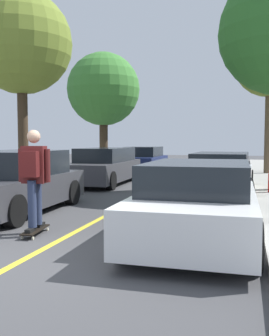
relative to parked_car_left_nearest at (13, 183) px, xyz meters
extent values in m
plane|color=#424244|center=(2.22, -3.19, -0.69)|extent=(80.00, 80.00, 0.00)
cube|color=gold|center=(2.22, 0.81, -0.69)|extent=(0.12, 39.20, 0.01)
cube|color=#38383D|center=(0.00, -0.04, -0.17)|extent=(2.02, 4.22, 0.68)
cube|color=black|center=(0.00, 0.10, 0.45)|extent=(1.74, 2.53, 0.57)
cylinder|color=black|center=(0.93, -1.39, -0.37)|extent=(0.24, 0.65, 0.64)
cylinder|color=black|center=(0.83, 1.37, -0.37)|extent=(0.24, 0.65, 0.64)
cylinder|color=black|center=(-0.93, 1.31, -0.37)|extent=(0.24, 0.65, 0.64)
cube|color=#38383D|center=(0.00, 6.00, -0.17)|extent=(1.83, 4.68, 0.69)
cube|color=black|center=(-0.01, 6.24, 0.43)|extent=(1.59, 3.17, 0.52)
cylinder|color=black|center=(0.84, 4.41, -0.37)|extent=(0.24, 0.65, 0.64)
cylinder|color=black|center=(-0.75, 4.37, -0.37)|extent=(0.24, 0.65, 0.64)
cylinder|color=black|center=(0.75, 7.64, -0.37)|extent=(0.24, 0.65, 0.64)
cylinder|color=black|center=(-0.84, 7.60, -0.37)|extent=(0.24, 0.65, 0.64)
cube|color=navy|center=(0.00, 11.94, -0.18)|extent=(1.81, 4.16, 0.66)
cube|color=black|center=(0.00, 11.98, 0.40)|extent=(1.59, 2.46, 0.51)
cylinder|color=black|center=(0.84, 10.57, -0.37)|extent=(0.22, 0.64, 0.64)
cylinder|color=black|center=(-0.82, 10.56, -0.37)|extent=(0.22, 0.64, 0.64)
cylinder|color=black|center=(0.83, 13.32, -0.37)|extent=(0.22, 0.64, 0.64)
cylinder|color=black|center=(-0.84, 13.31, -0.37)|extent=(0.22, 0.64, 0.64)
cube|color=white|center=(4.43, -1.45, -0.19)|extent=(1.89, 4.06, 0.65)
cube|color=black|center=(4.43, -1.37, 0.38)|extent=(1.64, 2.45, 0.48)
cylinder|color=black|center=(3.56, -0.14, -0.37)|extent=(0.23, 0.64, 0.64)
cylinder|color=black|center=(5.27, -0.12, -0.37)|extent=(0.23, 0.64, 0.64)
cylinder|color=black|center=(3.59, -2.78, -0.37)|extent=(0.23, 0.64, 0.64)
cylinder|color=black|center=(5.31, -2.75, -0.37)|extent=(0.23, 0.64, 0.64)
cube|color=white|center=(4.43, 4.92, -0.21)|extent=(1.96, 4.48, 0.61)
cube|color=black|center=(4.43, 4.74, 0.34)|extent=(1.69, 2.84, 0.49)
cylinder|color=black|center=(3.61, 6.45, -0.37)|extent=(0.24, 0.65, 0.64)
cylinder|color=black|center=(5.33, 6.41, -0.37)|extent=(0.24, 0.65, 0.64)
cylinder|color=black|center=(3.53, 3.43, -0.37)|extent=(0.24, 0.65, 0.64)
cylinder|color=black|center=(5.25, 3.38, -0.37)|extent=(0.24, 0.65, 0.64)
cylinder|color=#3D2D1E|center=(-1.73, 3.21, 1.39)|extent=(0.32, 0.32, 3.88)
sphere|color=olive|center=(-1.73, 3.21, 4.07)|extent=(3.22, 3.22, 3.22)
cylinder|color=#3D2D1E|center=(-1.73, 10.57, 1.08)|extent=(0.42, 0.42, 3.27)
sphere|color=#3D7F33|center=(-1.73, 10.57, 3.54)|extent=(3.62, 3.62, 3.62)
cylinder|color=brown|center=(6.16, 11.43, 1.52)|extent=(0.32, 0.32, 4.14)
cylinder|color=#38383D|center=(6.18, 12.69, 2.39)|extent=(0.12, 0.12, 5.89)
cube|color=#EAE5C6|center=(6.18, 12.69, 5.46)|extent=(0.36, 0.24, 0.20)
cube|color=black|center=(1.63, -1.82, -0.60)|extent=(0.34, 0.86, 0.02)
cylinder|color=beige|center=(1.49, -1.49, -0.66)|extent=(0.03, 0.06, 0.06)
cylinder|color=beige|center=(1.67, -1.47, -0.66)|extent=(0.03, 0.06, 0.06)
cylinder|color=beige|center=(1.58, -2.17, -0.66)|extent=(0.03, 0.06, 0.06)
cylinder|color=beige|center=(1.77, -2.14, -0.66)|extent=(0.03, 0.06, 0.06)
cube|color=#99999E|center=(1.58, -1.48, -0.62)|extent=(0.10, 0.05, 0.02)
cube|color=#99999E|center=(1.68, -2.15, -0.62)|extent=(0.10, 0.05, 0.02)
cube|color=black|center=(1.60, -1.60, -0.56)|extent=(0.14, 0.27, 0.06)
cube|color=black|center=(1.66, -2.03, -0.56)|extent=(0.14, 0.27, 0.06)
cylinder|color=#283351|center=(1.61, -1.70, -0.12)|extent=(0.17, 0.17, 0.82)
cylinder|color=#283351|center=(1.64, -1.94, -0.12)|extent=(0.17, 0.17, 0.82)
cube|color=#511919|center=(1.63, -1.82, 0.56)|extent=(0.43, 0.27, 0.65)
sphere|color=tan|center=(1.63, -1.82, 1.05)|extent=(0.23, 0.23, 0.23)
cylinder|color=#511919|center=(1.38, -1.85, 0.54)|extent=(0.10, 0.10, 0.58)
cylinder|color=#511919|center=(1.87, -1.78, 0.54)|extent=(0.10, 0.10, 0.58)
cube|color=#4C1414|center=(1.66, -2.01, 0.58)|extent=(0.32, 0.22, 0.44)
camera|label=1|loc=(5.19, -7.83, 0.97)|focal=41.51mm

